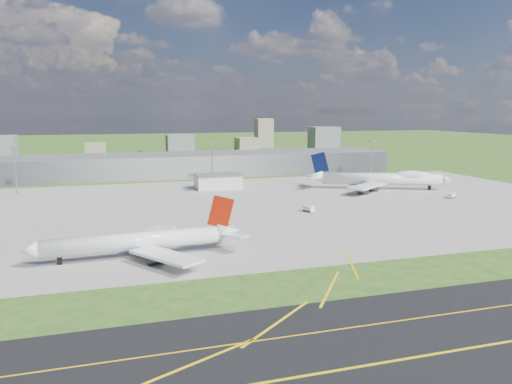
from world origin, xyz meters
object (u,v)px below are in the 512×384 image
object	(u,v)px
van_white_far	(451,196)
airliner_blue_quad	(381,179)
tug_yellow	(225,223)
van_white_near	(308,209)
airliner_red_twin	(141,242)

from	to	relation	value
van_white_far	airliner_blue_quad	bearing A→B (deg)	82.72
airliner_blue_quad	tug_yellow	xyz separation A→B (m)	(-109.22, -65.11, -5.01)
tug_yellow	van_white_near	distance (m)	45.13
airliner_blue_quad	van_white_far	size ratio (longest dim) A/B	13.82
airliner_blue_quad	van_white_far	xyz separation A→B (m)	(18.26, -38.85, -4.65)
airliner_red_twin	airliner_blue_quad	xyz separation A→B (m)	(144.37, 98.81, 1.15)
airliner_red_twin	van_white_near	xyz separation A→B (m)	(77.45, 49.43, -3.45)
airliner_blue_quad	van_white_near	world-z (taller)	airliner_blue_quad
airliner_red_twin	van_white_far	xyz separation A→B (m)	(162.64, 59.96, -3.50)
van_white_near	van_white_far	xyz separation A→B (m)	(85.18, 10.52, -0.05)
airliner_red_twin	tug_yellow	world-z (taller)	airliner_red_twin
van_white_far	van_white_near	bearing A→B (deg)	154.59
airliner_red_twin	airliner_blue_quad	bearing A→B (deg)	-148.29
airliner_red_twin	van_white_near	size ratio (longest dim) A/B	11.10
airliner_blue_quad	van_white_far	distance (m)	43.18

